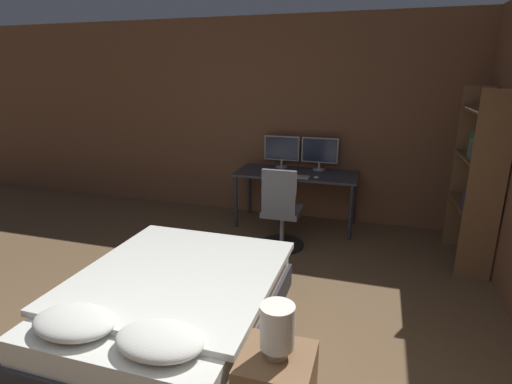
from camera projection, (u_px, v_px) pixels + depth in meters
name	position (u px, v px, depth m)	size (l,w,h in m)	color
wall_back	(311.00, 121.00, 5.37)	(12.00, 0.06, 2.70)	brown
bed	(173.00, 305.00, 3.12)	(1.52, 1.93, 0.54)	#2D2D33
bedside_lamp	(277.00, 327.00, 2.11)	(0.19, 0.19, 0.31)	gray
desk	(296.00, 179.00, 5.22)	(1.58, 0.69, 0.73)	#38383D
monitor_left	(282.00, 150.00, 5.42)	(0.48, 0.16, 0.43)	#B7B7BC
monitor_right	(320.00, 152.00, 5.28)	(0.48, 0.16, 0.43)	#B7B7BC
keyboard	(292.00, 176.00, 4.98)	(0.42, 0.13, 0.02)	#B7B7BC
computer_mouse	(316.00, 177.00, 4.89)	(0.07, 0.05, 0.04)	#B7B7BC
office_chair	(281.00, 217.00, 4.59)	(0.52, 0.52, 0.97)	black
bookshelf	(480.00, 171.00, 4.00)	(0.33, 0.88, 1.85)	brown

